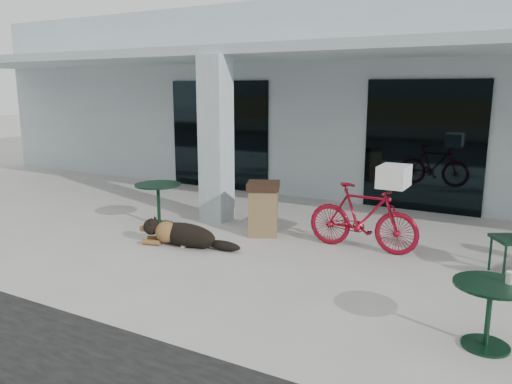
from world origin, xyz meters
The scene contains 14 objects.
ground centered at (0.00, 0.00, 0.00)m, with size 80.00×80.00×0.00m, color #BCB9B1.
building centered at (0.00, 8.50, 2.25)m, with size 22.00×7.00×4.50m, color silver.
storefront_glass_left centered at (-3.20, 4.98, 1.35)m, with size 2.80×0.06×2.70m, color black.
storefront_glass_right centered at (1.80, 4.98, 1.35)m, with size 2.40×0.06×2.70m, color black.
column centered at (-1.50, 2.30, 1.56)m, with size 0.50×0.50×3.12m, color silver.
overhang centered at (0.00, 3.60, 3.21)m, with size 22.00×2.80×0.18m, color silver.
bicycle centered at (1.54, 1.87, 0.53)m, with size 0.50×1.77×1.06m, color maroon.
laundry_basket centered at (1.99, 1.87, 1.23)m, with size 0.55×0.41×0.33m, color white.
dog centered at (-1.02, 0.65, 0.22)m, with size 1.31×0.44×0.44m, color black, non-canonical shape.
cup_near_dog centered at (-1.01, 0.58, 0.05)m, with size 0.09×0.09×0.11m, color white.
cafe_table_near centered at (-2.20, 1.40, 0.40)m, with size 0.85×0.85×0.79m, color #11311F, non-canonical shape.
cafe_table_far centered at (3.55, -0.50, 0.33)m, with size 0.71×0.71×0.67m, color #11311F, non-canonical shape.
cup_on_table centered at (3.70, -0.41, 0.73)m, with size 0.09×0.09×0.12m, color white.
trash_receptacle centered at (-0.23, 1.84, 0.47)m, with size 0.55×0.55×0.93m, color brown, non-canonical shape.
Camera 1 is at (3.77, -5.57, 2.52)m, focal length 35.00 mm.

